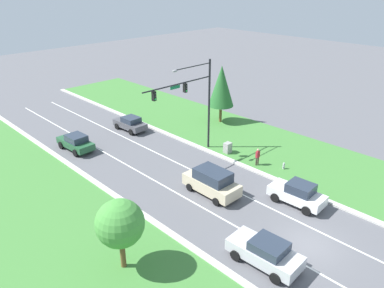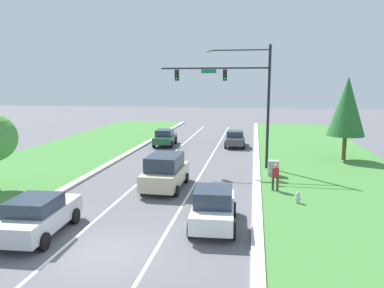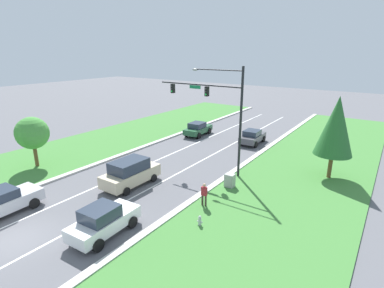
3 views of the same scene
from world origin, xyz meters
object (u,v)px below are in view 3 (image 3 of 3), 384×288
Objects in this scene: conifer_near_right_tree at (336,126)px; forest_sedan at (198,129)px; utility_cabinet at (230,181)px; oak_near_left_tree at (32,133)px; traffic_signal_mast at (217,104)px; white_sedan at (103,221)px; champagne_suv at (130,173)px; silver_sedan at (2,202)px; graphite_sedan at (252,137)px; fire_hydrant at (200,221)px; pedestrian at (204,194)px.

forest_sedan is at bearing 163.24° from conifer_near_right_tree.
oak_near_left_tree is at bearing -159.99° from utility_cabinet.
conifer_near_right_tree is at bearing 25.26° from traffic_signal_mast.
white_sedan is 6.60m from champagne_suv.
white_sedan reaches higher than silver_sedan.
graphite_sedan is (7.01, 0.55, -0.03)m from forest_sedan.
graphite_sedan is at bearing 103.66° from fire_hydrant.
oak_near_left_tree reaches higher than silver_sedan.
traffic_signal_mast is at bearing -51.93° from forest_sedan.
oak_near_left_tree is at bearing -112.95° from forest_sedan.
white_sedan is 0.94× the size of oak_near_left_tree.
pedestrian is 12.01m from conifer_near_right_tree.
traffic_signal_mast is 16.66m from silver_sedan.
conifer_near_right_tree reaches higher than fire_hydrant.
utility_cabinet is 5.85m from fire_hydrant.
champagne_suv is 10.28m from oak_near_left_tree.
white_sedan is at bearing -136.87° from fire_hydrant.
pedestrian reaches higher than forest_sedan.
traffic_signal_mast reaches higher than forest_sedan.
forest_sedan is 0.97× the size of oak_near_left_tree.
fire_hydrant is at bearing -59.23° from forest_sedan.
traffic_signal_mast is at bearing 58.52° from silver_sedan.
champagne_suv is 6.79× the size of fire_hydrant.
graphite_sedan is at bearing 78.58° from champagne_suv.
forest_sedan is at bearing -177.76° from graphite_sedan.
pedestrian is (-0.05, -3.61, 0.38)m from utility_cabinet.
oak_near_left_tree reaches higher than forest_sedan.
white_sedan reaches higher than fire_hydrant.
conifer_near_right_tree reaches higher than champagne_suv.
forest_sedan is 18.30m from oak_near_left_tree.
utility_cabinet is (6.56, 3.98, -0.50)m from champagne_suv.
utility_cabinet is (10.17, 11.68, -0.31)m from silver_sedan.
white_sedan is at bearing 13.94° from silver_sedan.
forest_sedan is (-0.05, 22.75, -0.03)m from silver_sedan.
white_sedan is 14.05m from oak_near_left_tree.
silver_sedan is at bearing -131.96° from conifer_near_right_tree.
oak_near_left_tree is (-6.21, -17.06, 2.30)m from forest_sedan.
silver_sedan is 24.33m from conifer_near_right_tree.
utility_cabinet is at bearing 20.01° from oak_near_left_tree.
traffic_signal_mast is 5.31× the size of pedestrian.
white_sedan is at bearing 64.83° from pedestrian.
traffic_signal_mast is 6.33m from utility_cabinet.
pedestrian is at bearing -121.27° from conifer_near_right_tree.
fire_hydrant is (11.18, 5.92, -0.52)m from silver_sedan.
utility_cabinet is at bearing -76.80° from graphite_sedan.
graphite_sedan is (6.96, 23.31, -0.06)m from silver_sedan.
pedestrian reaches higher than graphite_sedan.
white_sedan is 1.03× the size of graphite_sedan.
conifer_near_right_tree is (12.48, 10.19, 3.37)m from champagne_suv.
conifer_near_right_tree reaches higher than forest_sedan.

